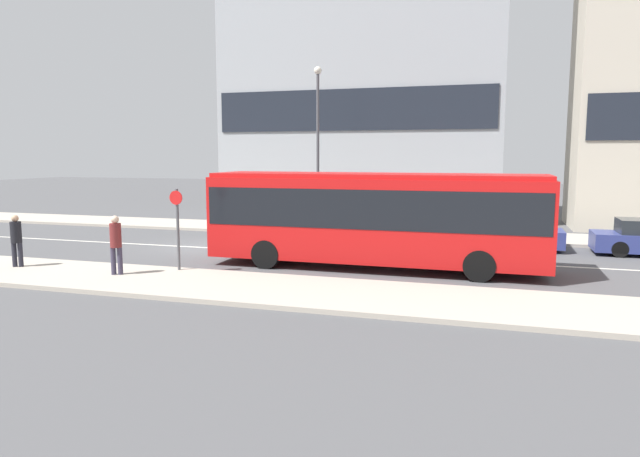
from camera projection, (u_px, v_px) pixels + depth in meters
name	position (u px, v px, depth m)	size (l,w,h in m)	color
ground_plane	(201.00, 247.00, 23.32)	(120.00, 120.00, 0.00)	#4F4F51
sidewalk_near	(100.00, 277.00, 17.39)	(44.00, 3.50, 0.13)	#B2A899
sidewalk_far	(261.00, 227.00, 29.24)	(44.00, 3.50, 0.13)	#B2A899
lane_centerline	(201.00, 247.00, 23.32)	(41.80, 0.16, 0.01)	silver
apartment_block_left_tower	(360.00, 21.00, 31.77)	(15.76, 4.33, 22.38)	#9EA3A8
city_bus	(374.00, 214.00, 18.89)	(11.10, 2.62, 3.15)	red
parked_car_0	(500.00, 233.00, 22.99)	(4.67, 1.70, 1.28)	navy
pedestrian_near_stop	(16.00, 237.00, 18.52)	(0.34, 0.34, 1.70)	#23232D
pedestrian_down_pavement	(116.00, 241.00, 17.29)	(0.34, 0.34, 1.81)	#383347
bus_stop_sign	(177.00, 223.00, 17.94)	(0.44, 0.12, 2.57)	#4C4C51
street_lamp	(318.00, 133.00, 26.92)	(0.36, 0.36, 7.72)	#4C4C51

